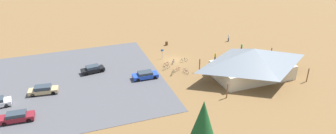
{
  "coord_description": "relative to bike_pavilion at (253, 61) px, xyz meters",
  "views": [
    {
      "loc": [
        20.52,
        52.78,
        25.38
      ],
      "look_at": [
        3.1,
        4.96,
        1.2
      ],
      "focal_mm": 32.39,
      "sensor_mm": 36.0,
      "label": 1
    }
  ],
  "objects": [
    {
      "name": "car_blue_second_row",
      "position": [
        18.46,
        -5.84,
        -2.36
      ],
      "size": [
        4.59,
        1.99,
        1.31
      ],
      "color": "#1E42B2",
      "rests_on": "parking_lot_asphalt"
    },
    {
      "name": "lot_sign",
      "position": [
        12.71,
        -13.15,
        -1.67
      ],
      "size": [
        0.56,
        0.08,
        2.2
      ],
      "color": "#99999E",
      "rests_on": "ground"
    },
    {
      "name": "bicycle_silver_back_row",
      "position": [
        13.63,
        -8.11,
        -2.72
      ],
      "size": [
        1.62,
        0.72,
        0.77
      ],
      "color": "black",
      "rests_on": "ground"
    },
    {
      "name": "bicycle_black_front_row",
      "position": [
        13.27,
        -5.69,
        -2.73
      ],
      "size": [
        1.07,
        1.39,
        0.78
      ],
      "color": "black",
      "rests_on": "ground"
    },
    {
      "name": "bicycle_white_by_bin",
      "position": [
        -7.38,
        -8.15,
        -2.73
      ],
      "size": [
        1.39,
        0.93,
        0.77
      ],
      "color": "black",
      "rests_on": "ground"
    },
    {
      "name": "bicycle_teal_yard_center",
      "position": [
        9.15,
        -10.1,
        -2.7
      ],
      "size": [
        1.75,
        0.49,
        0.86
      ],
      "color": "black",
      "rests_on": "ground"
    },
    {
      "name": "visitor_near_lot",
      "position": [
        -5.43,
        -17.48,
        -2.11
      ],
      "size": [
        0.39,
        0.4,
        1.84
      ],
      "color": "#2D3347",
      "rests_on": "ground"
    },
    {
      "name": "bicycle_blue_yard_left",
      "position": [
        11.41,
        -10.16,
        -2.71
      ],
      "size": [
        1.04,
        1.35,
        0.79
      ],
      "color": "black",
      "rests_on": "ground"
    },
    {
      "name": "bicycle_purple_lone_west",
      "position": [
        -5.65,
        -7.33,
        -2.69
      ],
      "size": [
        1.81,
        0.48,
        0.9
      ],
      "color": "black",
      "rests_on": "ground"
    },
    {
      "name": "visitor_at_bikes",
      "position": [
        2.95,
        -8.47,
        -2.11
      ],
      "size": [
        0.36,
        0.39,
        1.84
      ],
      "color": "#2D3347",
      "rests_on": "ground"
    },
    {
      "name": "bicycle_purple_edge_north",
      "position": [
        10.72,
        -5.34,
        -2.68
      ],
      "size": [
        0.53,
        1.68,
        0.87
      ],
      "color": "black",
      "rests_on": "ground"
    },
    {
      "name": "ground",
      "position": [
        10.7,
        -11.58,
        -3.08
      ],
      "size": [
        160.0,
        160.0,
        0.0
      ],
      "primitive_type": "plane",
      "color": "brown",
      "rests_on": "ground"
    },
    {
      "name": "car_tan_end_stall",
      "position": [
        35.67,
        -6.37,
        -2.33
      ],
      "size": [
        4.81,
        2.28,
        1.4
      ],
      "color": "tan",
      "rests_on": "parking_lot_asphalt"
    },
    {
      "name": "visitor_crossing_yard",
      "position": [
        -5.06,
        -11.27,
        -2.2
      ],
      "size": [
        0.4,
        0.39,
        1.67
      ],
      "color": "#2D3347",
      "rests_on": "ground"
    },
    {
      "name": "parking_lot_asphalt",
      "position": [
        33.77,
        -8.9,
        -3.05
      ],
      "size": [
        36.76,
        30.96,
        0.05
      ],
      "primitive_type": "cube",
      "color": "#4C4C51",
      "rests_on": "ground"
    },
    {
      "name": "trash_bin",
      "position": [
        9.21,
        -20.16,
        -2.63
      ],
      "size": [
        0.6,
        0.6,
        0.9
      ],
      "primitive_type": "cylinder",
      "color": "brown",
      "rests_on": "ground"
    },
    {
      "name": "bike_pavilion",
      "position": [
        0.0,
        0.0,
        0.0
      ],
      "size": [
        16.54,
        10.64,
        5.47
      ],
      "color": "beige",
      "rests_on": "ground"
    },
    {
      "name": "pine_far_east",
      "position": [
        18.29,
        16.87,
        2.42
      ],
      "size": [
        3.45,
        3.45,
        8.43
      ],
      "color": "brown",
      "rests_on": "ground"
    },
    {
      "name": "bicycle_red_near_porch",
      "position": [
        13.07,
        -9.68,
        -2.73
      ],
      "size": [
        1.47,
        0.76,
        0.74
      ],
      "color": "black",
      "rests_on": "ground"
    },
    {
      "name": "bicycle_orange_lone_east",
      "position": [
        -3.58,
        -7.94,
        -2.73
      ],
      "size": [
        1.69,
        0.48,
        0.77
      ],
      "color": "black",
      "rests_on": "ground"
    },
    {
      "name": "bicycle_yellow_yard_right",
      "position": [
        -8.56,
        -5.57,
        -2.73
      ],
      "size": [
        1.51,
        0.86,
        0.8
      ],
      "color": "black",
      "rests_on": "ground"
    },
    {
      "name": "bicycle_green_near_sign",
      "position": [
        -6.76,
        -5.8,
        -2.7
      ],
      "size": [
        1.64,
        0.55,
        0.8
      ],
      "color": "black",
      "rests_on": "ground"
    },
    {
      "name": "bicycle_red_yard_front",
      "position": [
        11.88,
        -6.67,
        -2.73
      ],
      "size": [
        1.43,
        0.83,
        0.76
      ],
      "color": "black",
      "rests_on": "ground"
    },
    {
      "name": "car_black_mid_lot",
      "position": [
        27.01,
        -11.53,
        -2.35
      ],
      "size": [
        4.43,
        2.32,
        1.36
      ],
      "color": "black",
      "rests_on": "parking_lot_asphalt"
    },
    {
      "name": "car_maroon_front_row",
      "position": [
        39.1,
        0.55,
        -2.33
      ],
      "size": [
        4.69,
        2.01,
        1.39
      ],
      "color": "maroon",
      "rests_on": "parking_lot_asphalt"
    }
  ]
}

